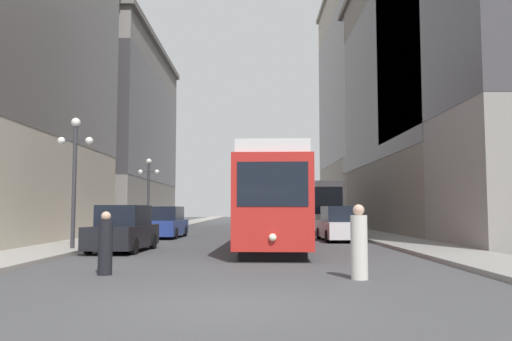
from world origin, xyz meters
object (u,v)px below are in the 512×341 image
pedestrian_crossing_far (361,244)px  lamp_post_left_far (150,183)px  lamp_post_left_near (77,161)px  transit_bus (315,205)px  pedestrian_crossing_near (107,245)px  parked_car_left_near (125,230)px  parked_car_left_mid (168,223)px  parked_car_right_far (341,225)px  streetcar (276,199)px

pedestrian_crossing_far → lamp_post_left_far: 23.57m
pedestrian_crossing_far → lamp_post_left_near: lamp_post_left_near is taller
transit_bus → pedestrian_crossing_near: transit_bus is taller
transit_bus → lamp_post_left_far: (-11.37, -3.46, 1.45)m
parked_car_left_near → pedestrian_crossing_far: parked_car_left_near is taller
transit_bus → lamp_post_left_far: size_ratio=2.30×
parked_car_left_near → parked_car_left_mid: 9.54m
lamp_post_left_far → parked_car_right_far: bearing=-30.2°
parked_car_right_far → pedestrian_crossing_near: parked_car_right_far is taller
lamp_post_left_near → pedestrian_crossing_far: bearing=-38.6°
pedestrian_crossing_near → pedestrian_crossing_far: bearing=178.2°
pedestrian_crossing_near → lamp_post_left_far: size_ratio=0.33×
parked_car_left_mid → lamp_post_left_near: bearing=-99.0°
streetcar → parked_car_left_near: streetcar is taller
streetcar → transit_bus: 14.59m
pedestrian_crossing_far → lamp_post_left_near: bearing=148.6°
parked_car_left_mid → pedestrian_crossing_near: parked_car_left_mid is taller
streetcar → pedestrian_crossing_far: 10.85m
pedestrian_crossing_far → pedestrian_crossing_near: bearing=179.8°
parked_car_left_near → lamp_post_left_near: (-1.90, -0.27, 2.70)m
pedestrian_crossing_far → streetcar: bearing=106.0°
parked_car_left_near → parked_car_left_mid: same height
streetcar → parked_car_left_mid: (-6.07, 6.84, -1.26)m
parked_car_right_far → lamp_post_left_near: (-11.54, -6.97, 2.70)m
parked_car_left_near → pedestrian_crossing_far: size_ratio=2.48×
streetcar → pedestrian_crossing_far: bearing=-78.8°
parked_car_right_far → pedestrian_crossing_near: (-8.22, -13.83, -0.10)m
parked_car_left_near → parked_car_right_far: same height
streetcar → pedestrian_crossing_far: streetcar is taller
transit_bus → lamp_post_left_near: size_ratio=2.19×
parked_car_right_far → parked_car_left_mid: bearing=-17.5°
parked_car_left_mid → lamp_post_left_near: (-1.90, -9.81, 2.70)m
parked_car_right_far → pedestrian_crossing_far: parked_car_right_far is taller
transit_bus → lamp_post_left_near: (-11.37, -17.15, 1.60)m
transit_bus → parked_car_right_far: transit_bus is taller
parked_car_left_near → lamp_post_left_far: bearing=101.3°
parked_car_right_far → pedestrian_crossing_far: bearing=81.4°
streetcar → parked_car_left_near: size_ratio=3.29×
transit_bus → parked_car_right_far: (0.17, -10.18, -1.10)m
transit_bus → parked_car_left_near: bearing=-119.5°
pedestrian_crossing_near → lamp_post_left_near: lamp_post_left_near is taller
parked_car_left_near → parked_car_right_far: (9.64, 6.70, 0.00)m
parked_car_right_far → lamp_post_left_far: lamp_post_left_far is taller
parked_car_left_near → pedestrian_crossing_far: (7.71, -7.95, -0.01)m
parked_car_left_near → lamp_post_left_far: lamp_post_left_far is taller
parked_car_left_near → lamp_post_left_near: bearing=-168.6°
parked_car_left_mid → pedestrian_crossing_far: size_ratio=2.77×
pedestrian_crossing_far → lamp_post_left_far: (-9.61, 21.37, 2.57)m
transit_bus → lamp_post_left_near: bearing=-123.8°
lamp_post_left_far → parked_car_left_mid: bearing=-63.9°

